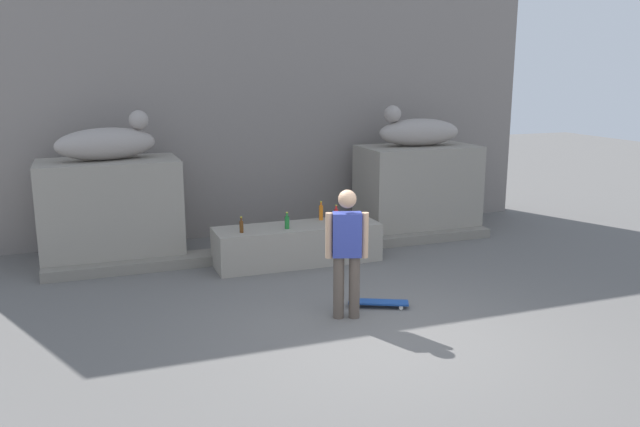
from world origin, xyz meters
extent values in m
plane|color=#605E5B|center=(0.00, 0.00, 0.00)|extent=(40.00, 40.00, 0.00)
cube|color=gray|center=(0.00, 5.58, 3.00)|extent=(11.28, 0.60, 5.99)
cube|color=gray|center=(-2.83, 4.28, 0.85)|extent=(2.21, 1.23, 1.69)
cube|color=gray|center=(2.83, 4.28, 0.85)|extent=(2.21, 1.23, 1.69)
ellipsoid|color=#9F958E|center=(-2.83, 4.28, 1.95)|extent=(1.69, 0.91, 0.52)
sphere|color=#9F958E|center=(-2.30, 4.40, 2.31)|extent=(0.32, 0.32, 0.32)
ellipsoid|color=#9F958E|center=(2.83, 4.28, 1.95)|extent=(1.64, 0.69, 0.52)
sphere|color=#9F958E|center=(2.28, 4.32, 2.31)|extent=(0.32, 0.32, 0.32)
cube|color=gray|center=(0.00, 3.12, 0.31)|extent=(2.71, 0.82, 0.63)
cylinder|color=brown|center=(-0.08, 0.58, 0.41)|extent=(0.14, 0.14, 0.82)
cylinder|color=brown|center=(-0.27, 0.64, 0.41)|extent=(0.14, 0.14, 0.82)
cube|color=#333F99|center=(-0.18, 0.61, 1.10)|extent=(0.41, 0.30, 0.56)
sphere|color=tan|center=(-0.18, 0.61, 1.55)|extent=(0.23, 0.23, 0.23)
cylinder|color=tan|center=(0.04, 0.54, 1.09)|extent=(0.09, 0.09, 0.58)
cylinder|color=tan|center=(-0.39, 0.68, 1.09)|extent=(0.09, 0.09, 0.58)
cube|color=navy|center=(0.37, 0.80, 0.07)|extent=(0.81, 0.53, 0.02)
cylinder|color=white|center=(0.07, 0.87, 0.03)|extent=(0.06, 0.05, 0.06)
cylinder|color=white|center=(0.13, 1.00, 0.03)|extent=(0.06, 0.05, 0.06)
cylinder|color=white|center=(0.61, 0.61, 0.03)|extent=(0.06, 0.05, 0.06)
cylinder|color=white|center=(0.67, 0.74, 0.03)|extent=(0.06, 0.05, 0.06)
cylinder|color=#1E722D|center=(-0.22, 2.98, 0.73)|extent=(0.08, 0.08, 0.20)
cylinder|color=#1E722D|center=(-0.22, 2.98, 0.86)|extent=(0.03, 0.03, 0.06)
cylinder|color=yellow|center=(-0.22, 2.98, 0.89)|extent=(0.04, 0.04, 0.01)
cylinder|color=red|center=(0.63, 3.00, 0.75)|extent=(0.07, 0.07, 0.25)
cylinder|color=red|center=(0.63, 3.00, 0.91)|extent=(0.03, 0.03, 0.06)
cylinder|color=yellow|center=(0.63, 3.00, 0.95)|extent=(0.04, 0.04, 0.01)
cylinder|color=#593314|center=(-0.96, 2.99, 0.72)|extent=(0.06, 0.06, 0.18)
cylinder|color=#593314|center=(-0.96, 2.99, 0.84)|extent=(0.03, 0.03, 0.06)
cylinder|color=yellow|center=(-0.96, 2.99, 0.88)|extent=(0.03, 0.03, 0.01)
cylinder|color=orange|center=(0.51, 3.37, 0.75)|extent=(0.07, 0.07, 0.25)
cylinder|color=orange|center=(0.51, 3.37, 0.91)|extent=(0.03, 0.03, 0.06)
cylinder|color=yellow|center=(0.51, 3.37, 0.95)|extent=(0.04, 0.04, 0.01)
cube|color=gray|center=(0.00, 3.64, 0.08)|extent=(7.88, 0.50, 0.17)
camera|label=1|loc=(-3.22, -6.62, 3.12)|focal=36.35mm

